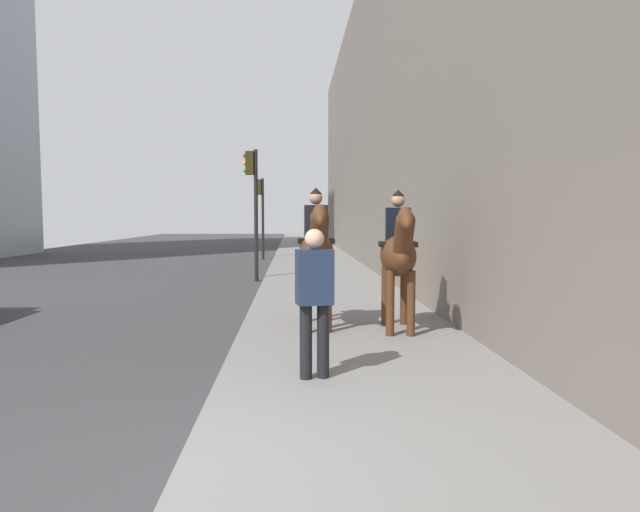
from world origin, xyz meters
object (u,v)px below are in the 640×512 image
at_px(traffic_light_near_curb, 253,194).
at_px(mounted_horse_far, 398,253).
at_px(traffic_light_far_curb, 261,205).
at_px(mounted_horse_near, 316,250).
at_px(pedestrian_greeting, 314,293).

bearing_deg(traffic_light_near_curb, mounted_horse_far, -159.94).
height_order(traffic_light_near_curb, traffic_light_far_curb, traffic_light_near_curb).
relative_size(traffic_light_near_curb, traffic_light_far_curb, 1.07).
distance_m(mounted_horse_far, traffic_light_far_curb, 16.79).
distance_m(mounted_horse_near, traffic_light_far_curb, 16.27).
xyz_separation_m(mounted_horse_near, traffic_light_near_curb, (7.58, 1.58, 1.24)).
bearing_deg(mounted_horse_near, traffic_light_near_curb, -169.07).
xyz_separation_m(mounted_horse_near, traffic_light_far_curb, (16.13, 1.85, 1.09)).
relative_size(mounted_horse_near, traffic_light_near_curb, 0.58).
bearing_deg(mounted_horse_far, mounted_horse_near, -98.76).
bearing_deg(traffic_light_far_curb, mounted_horse_near, -173.44).
xyz_separation_m(mounted_horse_far, traffic_light_near_curb, (7.89, 2.88, 1.28)).
distance_m(mounted_horse_near, pedestrian_greeting, 2.83).
distance_m(mounted_horse_near, traffic_light_near_curb, 7.84).
xyz_separation_m(mounted_horse_near, mounted_horse_far, (-0.32, -1.30, -0.04)).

